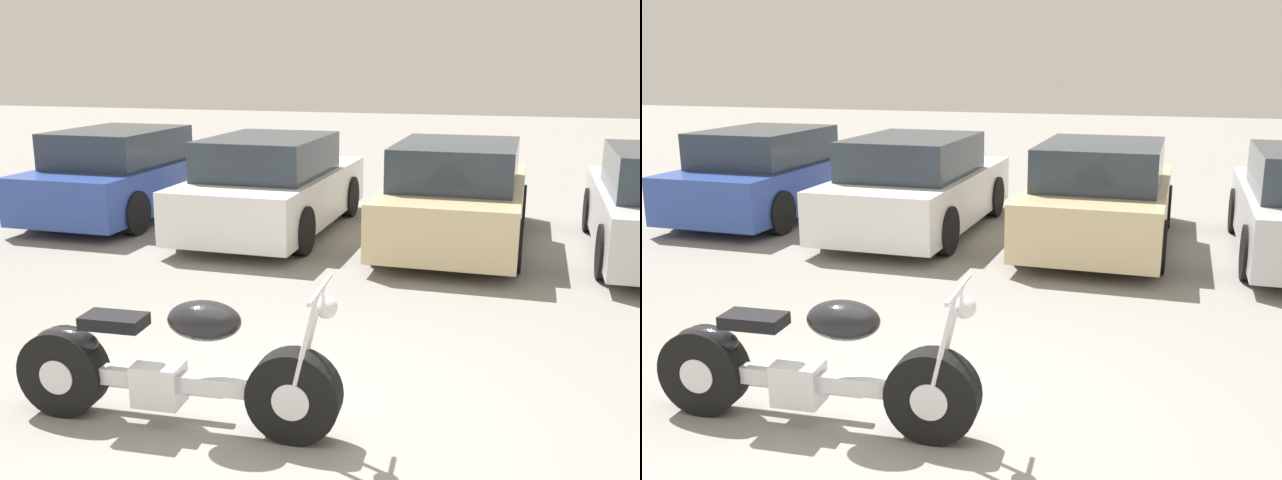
{
  "view_description": "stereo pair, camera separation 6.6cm",
  "coord_description": "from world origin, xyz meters",
  "views": [
    {
      "loc": [
        1.69,
        -4.19,
        2.51
      ],
      "look_at": [
        -0.17,
        2.09,
        0.85
      ],
      "focal_mm": 40.0,
      "sensor_mm": 36.0,
      "label": 1
    },
    {
      "loc": [
        1.75,
        -4.17,
        2.51
      ],
      "look_at": [
        -0.17,
        2.09,
        0.85
      ],
      "focal_mm": 40.0,
      "sensor_mm": 36.0,
      "label": 2
    }
  ],
  "objects": [
    {
      "name": "parked_car_blue",
      "position": [
        -4.68,
        6.05,
        0.67
      ],
      "size": [
        1.86,
        4.08,
        1.44
      ],
      "color": "#2D479E",
      "rests_on": "ground_plane"
    },
    {
      "name": "ground_plane",
      "position": [
        0.0,
        0.0,
        0.0
      ],
      "size": [
        60.0,
        60.0,
        0.0
      ],
      "primitive_type": "plane",
      "color": "gray"
    },
    {
      "name": "parked_car_champagne",
      "position": [
        0.74,
        5.67,
        0.67
      ],
      "size": [
        1.86,
        4.08,
        1.44
      ],
      "color": "#C6B284",
      "rests_on": "ground_plane"
    },
    {
      "name": "parked_car_white",
      "position": [
        -1.97,
        5.68,
        0.67
      ],
      "size": [
        1.86,
        4.08,
        1.44
      ],
      "color": "white",
      "rests_on": "ground_plane"
    },
    {
      "name": "motorcycle",
      "position": [
        -0.61,
        -0.1,
        0.42
      ],
      "size": [
        2.38,
        0.62,
        1.1
      ],
      "color": "black",
      "rests_on": "ground_plane"
    }
  ]
}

